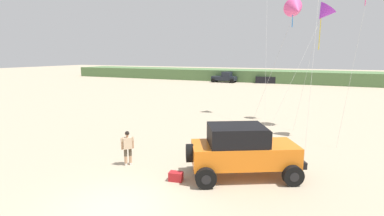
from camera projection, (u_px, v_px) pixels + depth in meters
ground_plane at (115, 208)px, 10.04m from camera, size 220.00×220.00×0.00m
dune_ridge at (271, 76)px, 57.43m from camera, size 90.00×8.47×2.17m
jeep at (243, 150)px, 12.42m from camera, size 4.99×4.13×2.26m
person_watching at (128, 146)px, 13.79m from camera, size 0.47×0.48×1.67m
cooler_box at (176, 176)px, 12.17m from camera, size 0.61×0.45×0.38m
distant_pickup at (225, 77)px, 55.64m from camera, size 4.61×2.39×1.98m
distant_sedan at (267, 80)px, 54.18m from camera, size 4.48×2.61×1.20m
kite_orange_streamer at (296, 9)px, 17.78m from camera, size 3.25×2.41×8.65m
kite_purple_stunt at (324, 13)px, 19.59m from camera, size 3.54×6.23×8.64m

